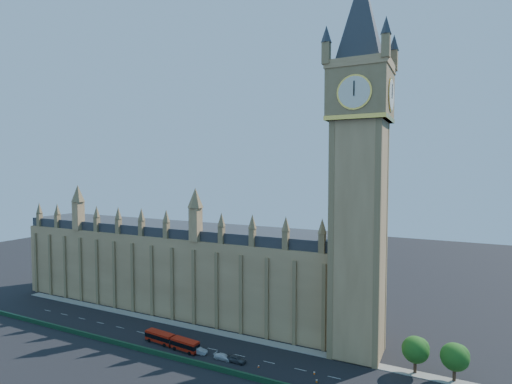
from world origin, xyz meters
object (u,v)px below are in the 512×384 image
at_px(red_bus, 171,341).
at_px(car_grey, 236,359).
at_px(car_white, 223,357).
at_px(car_silver, 198,350).

xyz_separation_m(red_bus, car_grey, (19.39, 0.02, -0.73)).
bearing_deg(car_grey, car_white, 95.01).
height_order(red_bus, car_white, red_bus).
bearing_deg(car_white, car_silver, 89.86).
distance_m(red_bus, car_silver, 8.48).
xyz_separation_m(car_grey, car_silver, (-10.95, -0.29, -0.00)).
xyz_separation_m(car_grey, car_white, (-3.61, -0.18, -0.14)).
bearing_deg(car_white, red_bus, 88.43).
height_order(red_bus, car_silver, red_bus).
height_order(car_grey, car_silver, car_grey).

